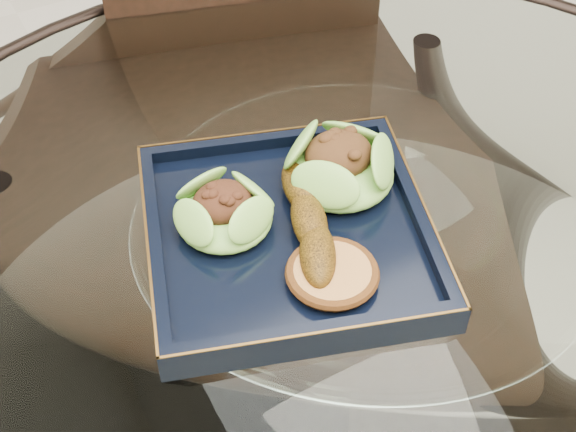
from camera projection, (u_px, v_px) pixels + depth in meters
name	position (u px, v px, depth m)	size (l,w,h in m)	color
dining_table	(350.00, 355.00, 0.89)	(1.13, 1.13, 0.77)	white
dining_chair	(265.00, 177.00, 1.20)	(0.50, 0.50, 0.94)	black
navy_plate	(288.00, 237.00, 0.78)	(0.27, 0.27, 0.02)	black
lettuce_wrap_left	(224.00, 214.00, 0.77)	(0.09, 0.09, 0.03)	#5C9E2E
lettuce_wrap_right	(340.00, 168.00, 0.81)	(0.11, 0.11, 0.04)	#558D29
roasted_plantain	(309.00, 221.00, 0.76)	(0.16, 0.03, 0.03)	brown
crumb_patty	(332.00, 275.00, 0.72)	(0.07, 0.07, 0.01)	#C78342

